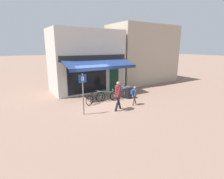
{
  "coord_description": "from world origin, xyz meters",
  "views": [
    {
      "loc": [
        -5.42,
        -9.94,
        3.71
      ],
      "look_at": [
        0.48,
        -0.71,
        1.05
      ],
      "focal_mm": 28.0,
      "sensor_mm": 36.0,
      "label": 1
    }
  ],
  "objects_px": {
    "bicycle_green": "(107,96)",
    "pedestrian_child": "(134,93)",
    "bicycle_black": "(95,98)",
    "pedestrian_adult": "(118,93)",
    "litter_bin": "(128,92)",
    "bicycle_blue": "(120,94)",
    "parking_sign": "(83,90)"
  },
  "relations": [
    {
      "from": "bicycle_green",
      "to": "pedestrian_child",
      "type": "distance_m",
      "value": 1.99
    },
    {
      "from": "bicycle_black",
      "to": "pedestrian_child",
      "type": "distance_m",
      "value": 2.67
    },
    {
      "from": "pedestrian_adult",
      "to": "litter_bin",
      "type": "xyz_separation_m",
      "value": [
        2.09,
        1.68,
        -0.59
      ]
    },
    {
      "from": "bicycle_green",
      "to": "pedestrian_adult",
      "type": "distance_m",
      "value": 2.03
    },
    {
      "from": "bicycle_black",
      "to": "pedestrian_adult",
      "type": "distance_m",
      "value": 2.11
    },
    {
      "from": "bicycle_blue",
      "to": "bicycle_black",
      "type": "bearing_deg",
      "value": 177.17
    },
    {
      "from": "parking_sign",
      "to": "pedestrian_child",
      "type": "bearing_deg",
      "value": -3.06
    },
    {
      "from": "pedestrian_child",
      "to": "litter_bin",
      "type": "distance_m",
      "value": 1.61
    },
    {
      "from": "pedestrian_child",
      "to": "parking_sign",
      "type": "bearing_deg",
      "value": -177.45
    },
    {
      "from": "pedestrian_adult",
      "to": "litter_bin",
      "type": "distance_m",
      "value": 2.75
    },
    {
      "from": "bicycle_blue",
      "to": "litter_bin",
      "type": "distance_m",
      "value": 0.7
    },
    {
      "from": "pedestrian_adult",
      "to": "pedestrian_child",
      "type": "xyz_separation_m",
      "value": [
        1.44,
        0.24,
        -0.3
      ]
    },
    {
      "from": "bicycle_green",
      "to": "bicycle_blue",
      "type": "height_order",
      "value": "bicycle_blue"
    },
    {
      "from": "bicycle_green",
      "to": "pedestrian_child",
      "type": "relative_size",
      "value": 1.3
    },
    {
      "from": "pedestrian_adult",
      "to": "litter_bin",
      "type": "relative_size",
      "value": 1.83
    },
    {
      "from": "litter_bin",
      "to": "parking_sign",
      "type": "height_order",
      "value": "parking_sign"
    },
    {
      "from": "pedestrian_adult",
      "to": "parking_sign",
      "type": "relative_size",
      "value": 0.76
    },
    {
      "from": "bicycle_black",
      "to": "parking_sign",
      "type": "height_order",
      "value": "parking_sign"
    },
    {
      "from": "bicycle_black",
      "to": "pedestrian_child",
      "type": "relative_size",
      "value": 1.27
    },
    {
      "from": "bicycle_blue",
      "to": "parking_sign",
      "type": "bearing_deg",
      "value": -159.99
    },
    {
      "from": "bicycle_green",
      "to": "litter_bin",
      "type": "bearing_deg",
      "value": 13.38
    },
    {
      "from": "bicycle_black",
      "to": "litter_bin",
      "type": "height_order",
      "value": "litter_bin"
    },
    {
      "from": "bicycle_green",
      "to": "parking_sign",
      "type": "xyz_separation_m",
      "value": [
        -2.42,
        -1.44,
        1.06
      ]
    },
    {
      "from": "litter_bin",
      "to": "bicycle_blue",
      "type": "bearing_deg",
      "value": 162.88
    },
    {
      "from": "bicycle_blue",
      "to": "pedestrian_child",
      "type": "bearing_deg",
      "value": -92.27
    },
    {
      "from": "bicycle_black",
      "to": "parking_sign",
      "type": "distance_m",
      "value": 2.32
    },
    {
      "from": "bicycle_black",
      "to": "bicycle_green",
      "type": "distance_m",
      "value": 0.98
    },
    {
      "from": "bicycle_green",
      "to": "pedestrian_adult",
      "type": "bearing_deg",
      "value": -81.76
    },
    {
      "from": "bicycle_black",
      "to": "pedestrian_child",
      "type": "height_order",
      "value": "pedestrian_child"
    },
    {
      "from": "bicycle_black",
      "to": "pedestrian_adult",
      "type": "height_order",
      "value": "pedestrian_adult"
    },
    {
      "from": "bicycle_blue",
      "to": "parking_sign",
      "type": "height_order",
      "value": "parking_sign"
    },
    {
      "from": "bicycle_blue",
      "to": "pedestrian_child",
      "type": "distance_m",
      "value": 1.7
    }
  ]
}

